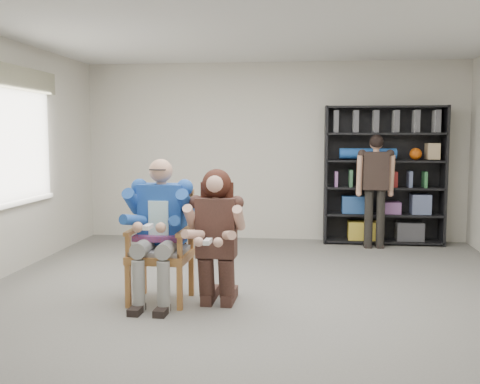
% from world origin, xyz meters
% --- Properties ---
extents(room_shell, '(6.00, 7.00, 2.80)m').
position_xyz_m(room_shell, '(0.00, 0.00, 1.40)').
color(room_shell, beige).
rests_on(room_shell, ground).
extents(floor, '(6.00, 7.00, 0.01)m').
position_xyz_m(floor, '(0.00, 0.00, 0.00)').
color(floor, slate).
rests_on(floor, ground).
extents(window_left, '(0.16, 2.00, 1.75)m').
position_xyz_m(window_left, '(-2.95, 1.00, 1.63)').
color(window_left, white).
rests_on(window_left, room_shell).
extents(armchair, '(0.66, 0.64, 1.11)m').
position_xyz_m(armchair, '(-0.93, -0.04, 0.56)').
color(armchair, '#A57A33').
rests_on(armchair, floor).
extents(seated_man, '(0.65, 0.89, 1.45)m').
position_xyz_m(seated_man, '(-0.93, -0.04, 0.72)').
color(seated_man, '#1C4390').
rests_on(seated_man, floor).
extents(kneeling_woman, '(0.58, 0.91, 1.33)m').
position_xyz_m(kneeling_woman, '(-0.35, -0.16, 0.66)').
color(kneeling_woman, '#37231D').
rests_on(kneeling_woman, floor).
extents(bookshelf, '(1.80, 0.38, 2.10)m').
position_xyz_m(bookshelf, '(1.70, 3.28, 1.05)').
color(bookshelf, black).
rests_on(bookshelf, floor).
extents(standing_man, '(0.52, 0.30, 1.67)m').
position_xyz_m(standing_man, '(1.53, 2.91, 0.83)').
color(standing_man, black).
rests_on(standing_man, floor).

